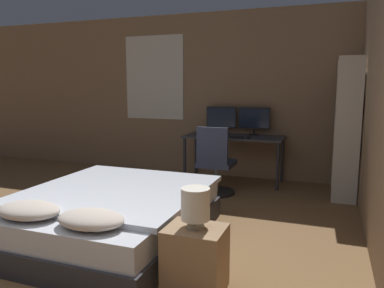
# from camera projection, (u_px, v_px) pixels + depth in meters

# --- Properties ---
(wall_back) EXTENTS (12.00, 0.08, 2.70)m
(wall_back) POSITION_uv_depth(u_px,v_px,m) (216.00, 95.00, 6.25)
(wall_back) COLOR #8E7051
(wall_back) RESTS_ON ground_plane
(bed) EXTENTS (1.69, 2.04, 0.56)m
(bed) POSITION_uv_depth(u_px,v_px,m) (112.00, 215.00, 3.71)
(bed) COLOR #2D2D33
(bed) RESTS_ON ground_plane
(nightstand) EXTENTS (0.43, 0.36, 0.48)m
(nightstand) POSITION_uv_depth(u_px,v_px,m) (195.00, 259.00, 2.77)
(nightstand) COLOR #997551
(nightstand) RESTS_ON ground_plane
(bedside_lamp) EXTENTS (0.21, 0.21, 0.30)m
(bedside_lamp) POSITION_uv_depth(u_px,v_px,m) (195.00, 204.00, 2.71)
(bedside_lamp) COLOR gray
(bedside_lamp) RESTS_ON nightstand
(desk) EXTENTS (1.55, 0.64, 0.73)m
(desk) POSITION_uv_depth(u_px,v_px,m) (234.00, 141.00, 5.86)
(desk) COLOR #38383D
(desk) RESTS_ON ground_plane
(monitor_left) EXTENTS (0.50, 0.16, 0.44)m
(monitor_left) POSITION_uv_depth(u_px,v_px,m) (221.00, 118.00, 6.10)
(monitor_left) COLOR black
(monitor_left) RESTS_ON desk
(monitor_right) EXTENTS (0.50, 0.16, 0.44)m
(monitor_right) POSITION_uv_depth(u_px,v_px,m) (254.00, 119.00, 5.92)
(monitor_right) COLOR black
(monitor_right) RESTS_ON desk
(keyboard) EXTENTS (0.38, 0.13, 0.02)m
(keyboard) POSITION_uv_depth(u_px,v_px,m) (230.00, 137.00, 5.65)
(keyboard) COLOR black
(keyboard) RESTS_ON desk
(computer_mouse) EXTENTS (0.07, 0.05, 0.04)m
(computer_mouse) POSITION_uv_depth(u_px,v_px,m) (249.00, 137.00, 5.55)
(computer_mouse) COLOR black
(computer_mouse) RESTS_ON desk
(office_chair) EXTENTS (0.52, 0.52, 0.96)m
(office_chair) POSITION_uv_depth(u_px,v_px,m) (215.00, 167.00, 5.20)
(office_chair) COLOR black
(office_chair) RESTS_ON ground_plane
(bookshelf) EXTENTS (0.31, 0.86, 1.88)m
(bookshelf) POSITION_uv_depth(u_px,v_px,m) (347.00, 120.00, 4.98)
(bookshelf) COLOR beige
(bookshelf) RESTS_ON ground_plane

